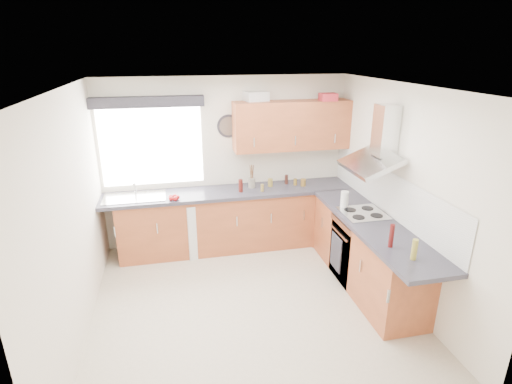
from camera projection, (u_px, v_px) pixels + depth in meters
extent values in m
plane|color=beige|center=(251.00, 305.00, 4.71)|extent=(3.60, 3.60, 0.00)
cube|color=white|center=(249.00, 87.00, 3.86)|extent=(3.60, 3.60, 0.02)
cube|color=silver|center=(226.00, 163.00, 5.94)|extent=(3.60, 0.02, 2.50)
cube|color=silver|center=(304.00, 307.00, 2.63)|extent=(3.60, 0.02, 2.50)
cube|color=silver|center=(71.00, 222.00, 3.93)|extent=(0.02, 3.60, 2.50)
cube|color=silver|center=(401.00, 195.00, 4.65)|extent=(0.02, 3.60, 2.50)
cube|color=silver|center=(152.00, 146.00, 5.62)|extent=(1.40, 0.02, 1.10)
cube|color=#25232A|center=(147.00, 102.00, 5.32)|extent=(1.50, 0.18, 0.14)
cube|color=white|center=(387.00, 192.00, 4.94)|extent=(0.01, 3.00, 0.54)
cube|color=brown|center=(224.00, 221.00, 5.93)|extent=(3.00, 0.58, 0.86)
cube|color=brown|center=(325.00, 213.00, 6.24)|extent=(0.60, 0.60, 0.86)
cube|color=brown|center=(366.00, 253.00, 5.01)|extent=(0.58, 2.10, 0.86)
cube|color=#2C2A34|center=(230.00, 192.00, 5.79)|extent=(3.60, 0.62, 0.05)
cube|color=#2C2A34|center=(375.00, 225.00, 4.71)|extent=(0.62, 2.42, 0.05)
cube|color=black|center=(360.00, 248.00, 5.14)|extent=(0.56, 0.58, 0.85)
cube|color=silver|center=(363.00, 213.00, 4.98)|extent=(0.52, 0.52, 0.01)
cube|color=brown|center=(292.00, 125.00, 5.78)|extent=(1.70, 0.35, 0.70)
cube|color=silver|center=(201.00, 224.00, 5.88)|extent=(0.68, 0.66, 0.81)
cylinder|color=#25232A|center=(229.00, 126.00, 5.75)|extent=(0.34, 0.04, 0.34)
cube|color=silver|center=(256.00, 96.00, 5.62)|extent=(0.36, 0.29, 0.13)
cube|color=#BA2731|center=(328.00, 97.00, 5.65)|extent=(0.24, 0.20, 0.11)
cylinder|color=slate|center=(252.00, 183.00, 5.89)|extent=(0.11, 0.11, 0.14)
cylinder|color=silver|center=(344.00, 200.00, 5.13)|extent=(0.13, 0.13, 0.22)
cylinder|color=olive|center=(270.00, 183.00, 5.94)|extent=(0.07, 0.07, 0.12)
cylinder|color=olive|center=(262.00, 188.00, 5.74)|extent=(0.05, 0.05, 0.11)
cylinder|color=#4D1410|center=(241.00, 186.00, 5.70)|extent=(0.06, 0.06, 0.18)
cylinder|color=#371813|center=(286.00, 179.00, 6.04)|extent=(0.05, 0.05, 0.14)
cylinder|color=brown|center=(295.00, 182.00, 5.99)|extent=(0.05, 0.05, 0.10)
cylinder|color=brown|center=(303.00, 182.00, 5.96)|extent=(0.08, 0.08, 0.11)
cylinder|color=#9D9436|center=(414.00, 250.00, 3.87)|extent=(0.06, 0.06, 0.21)
cylinder|color=#501111|center=(391.00, 236.00, 4.11)|extent=(0.05, 0.05, 0.25)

